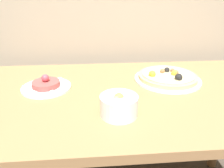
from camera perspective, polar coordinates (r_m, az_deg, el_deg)
name	(u,v)px	position (r m, az deg, el deg)	size (l,w,h in m)	color
dining_table	(133,111)	(1.00, 5.39, -7.14)	(1.47, 0.78, 0.79)	#AD7F51
pizza_plate	(168,77)	(1.09, 14.31, 1.77)	(0.32, 0.32, 0.06)	white
tartare_plate	(46,86)	(1.01, -16.80, -0.40)	(0.22, 0.22, 0.07)	white
small_bowl	(119,105)	(0.76, 1.80, -5.53)	(0.13, 0.13, 0.08)	white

